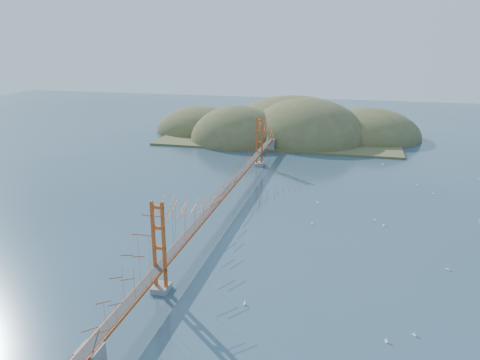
% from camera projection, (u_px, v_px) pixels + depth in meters
% --- Properties ---
extents(ground, '(320.00, 320.00, 0.00)m').
position_uv_depth(ground, '(226.00, 208.00, 85.61)').
color(ground, '#2C4559').
rests_on(ground, ground).
extents(bridge, '(2.20, 94.40, 12.00)m').
position_uv_depth(bridge, '(226.00, 171.00, 83.71)').
color(bridge, gray).
rests_on(bridge, ground).
extents(far_headlands, '(84.00, 58.00, 25.00)m').
position_uv_depth(far_headlands, '(290.00, 135.00, 148.65)').
color(far_headlands, brown).
rests_on(far_headlands, ground).
extents(sailboat_17, '(0.53, 0.46, 0.60)m').
position_uv_depth(sailboat_17, '(480.00, 179.00, 102.24)').
color(sailboat_17, white).
rests_on(sailboat_17, ground).
extents(sailboat_16, '(0.63, 0.63, 0.68)m').
position_uv_depth(sailboat_16, '(317.00, 202.00, 88.12)').
color(sailboat_16, white).
rests_on(sailboat_16, ground).
extents(sailboat_2, '(0.65, 0.65, 0.70)m').
position_uv_depth(sailboat_2, '(448.00, 269.00, 62.81)').
color(sailboat_2, white).
rests_on(sailboat_2, ground).
extents(sailboat_8, '(0.64, 0.64, 0.67)m').
position_uv_depth(sailboat_8, '(417.00, 185.00, 97.79)').
color(sailboat_8, white).
rests_on(sailboat_8, ground).
extents(sailboat_0, '(0.56, 0.59, 0.66)m').
position_uv_depth(sailboat_0, '(384.00, 225.00, 77.38)').
color(sailboat_0, white).
rests_on(sailboat_0, ground).
extents(sailboat_1, '(0.57, 0.57, 0.61)m').
position_uv_depth(sailboat_1, '(312.00, 223.00, 78.20)').
color(sailboat_1, white).
rests_on(sailboat_1, ground).
extents(sailboat_4, '(0.69, 0.69, 0.73)m').
position_uv_depth(sailboat_4, '(480.00, 220.00, 79.53)').
color(sailboat_4, white).
rests_on(sailboat_4, ground).
extents(sailboat_3, '(0.52, 0.43, 0.61)m').
position_uv_depth(sailboat_3, '(282.00, 173.00, 106.97)').
color(sailboat_3, white).
rests_on(sailboat_3, ground).
extents(sailboat_9, '(0.62, 0.62, 0.65)m').
position_uv_depth(sailboat_9, '(433.00, 194.00, 92.69)').
color(sailboat_9, white).
rests_on(sailboat_9, ground).
extents(sailboat_10, '(0.59, 0.63, 0.70)m').
position_uv_depth(sailboat_10, '(245.00, 303.00, 54.78)').
color(sailboat_10, white).
rests_on(sailboat_10, ground).
extents(sailboat_14, '(0.59, 0.59, 0.65)m').
position_uv_depth(sailboat_14, '(375.00, 220.00, 79.46)').
color(sailboat_14, white).
rests_on(sailboat_14, ground).
extents(sailboat_6, '(0.56, 0.56, 0.59)m').
position_uv_depth(sailboat_6, '(414.00, 334.00, 49.08)').
color(sailboat_6, white).
rests_on(sailboat_6, ground).
extents(sailboat_15, '(0.60, 0.62, 0.69)m').
position_uv_depth(sailboat_15, '(383.00, 164.00, 114.03)').
color(sailboat_15, white).
rests_on(sailboat_15, ground).
extents(sailboat_extra_0, '(0.58, 0.60, 0.68)m').
position_uv_depth(sailboat_extra_0, '(386.00, 340.00, 48.06)').
color(sailboat_extra_0, white).
rests_on(sailboat_extra_0, ground).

